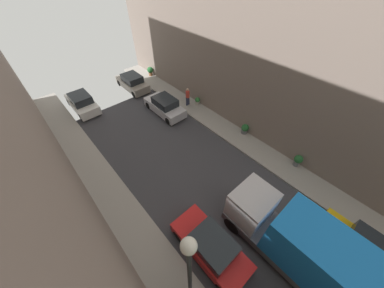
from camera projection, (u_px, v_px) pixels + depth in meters
name	position (u px, v px, depth m)	size (l,w,h in m)	color
ground	(251.00, 225.00, 11.40)	(32.00, 32.00, 0.00)	#38383D
sidewalk_right	(296.00, 175.00, 13.69)	(2.00, 44.00, 0.15)	gray
parked_car_left_2	(211.00, 247.00, 9.91)	(1.78, 4.20, 1.57)	red
parked_car_left_3	(82.00, 103.00, 18.68)	(1.78, 4.20, 1.57)	white
parked_car_right_2	(365.00, 251.00, 9.75)	(1.78, 4.20, 1.57)	gold
parked_car_right_3	(165.00, 106.00, 18.31)	(1.78, 4.20, 1.57)	silver
parked_car_right_4	(133.00, 83.00, 21.33)	(1.78, 4.20, 1.57)	gray
delivery_truck	(300.00, 245.00, 8.97)	(2.26, 6.60, 3.38)	#4C4C51
pedestrian	(188.00, 96.00, 18.81)	(0.40, 0.36, 1.72)	#2D334C
potted_plant_0	(298.00, 160.00, 13.85)	(0.57, 0.57, 0.91)	slate
potted_plant_1	(245.00, 129.00, 16.33)	(0.59, 0.59, 0.81)	slate
potted_plant_2	(150.00, 71.00, 23.27)	(0.67, 0.67, 0.99)	brown
potted_plant_3	(197.00, 101.00, 19.25)	(0.47, 0.47, 0.73)	#B2A899
lamp_post	(189.00, 268.00, 6.26)	(0.44, 0.44, 6.17)	#333338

